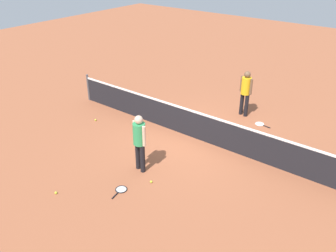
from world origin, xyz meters
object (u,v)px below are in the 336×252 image
object	(u,v)px
player_near_side	(139,139)
tennis_ball_midcourt	(56,193)
player_far_side	(246,90)
tennis_ball_by_net	(151,182)
tennis_racket_near_player	(121,190)
tennis_racket_far_player	(260,124)
tennis_ball_near_player	(96,120)

from	to	relation	value
player_near_side	tennis_ball_midcourt	distance (m)	2.55
player_far_side	tennis_ball_by_net	bearing A→B (deg)	-90.79
player_far_side	tennis_racket_near_player	bearing A→B (deg)	-94.77
player_near_side	tennis_racket_far_player	bearing A→B (deg)	71.60
tennis_racket_far_player	tennis_ball_midcourt	distance (m)	7.22
player_near_side	tennis_ball_by_net	distance (m)	1.20
player_far_side	tennis_racket_near_player	size ratio (longest dim) A/B	2.81
tennis_racket_near_player	tennis_ball_near_player	world-z (taller)	tennis_ball_near_player
player_near_side	tennis_ball_near_player	world-z (taller)	player_near_side
player_near_side	tennis_ball_midcourt	size ratio (longest dim) A/B	25.76
player_far_side	tennis_ball_near_player	xyz separation A→B (m)	(-4.00, -3.67, -0.98)
player_near_side	tennis_racket_near_player	bearing A→B (deg)	-78.78
player_far_side	player_near_side	bearing A→B (deg)	-98.04
tennis_racket_near_player	tennis_racket_far_player	bearing A→B (deg)	76.67
player_near_side	tennis_ball_by_net	world-z (taller)	player_near_side
tennis_ball_near_player	tennis_ball_by_net	bearing A→B (deg)	-21.81
tennis_racket_near_player	tennis_ball_by_net	xyz separation A→B (m)	(0.43, 0.73, 0.02)
tennis_racket_far_player	tennis_ball_by_net	distance (m)	4.99
tennis_ball_midcourt	player_near_side	bearing A→B (deg)	64.52
player_far_side	tennis_racket_near_player	distance (m)	6.07
tennis_racket_near_player	tennis_racket_far_player	world-z (taller)	same
player_near_side	tennis_racket_far_player	distance (m)	4.97
player_near_side	tennis_ball_midcourt	world-z (taller)	player_near_side
player_far_side	tennis_ball_near_player	world-z (taller)	player_far_side
tennis_ball_midcourt	tennis_ball_near_player	bearing A→B (deg)	123.84
tennis_ball_near_player	tennis_ball_midcourt	bearing A→B (deg)	-56.16
player_far_side	tennis_ball_midcourt	bearing A→B (deg)	-103.61
tennis_ball_by_net	tennis_ball_midcourt	size ratio (longest dim) A/B	1.00
player_near_side	tennis_racket_near_player	distance (m)	1.44
player_near_side	tennis_ball_near_player	size ratio (longest dim) A/B	25.76
tennis_ball_near_player	tennis_ball_by_net	distance (m)	4.23
tennis_racket_near_player	tennis_ball_by_net	distance (m)	0.84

